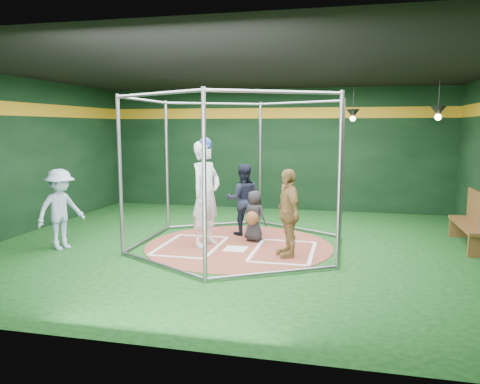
% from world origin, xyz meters
% --- Properties ---
extents(room_shell, '(10.10, 9.10, 3.53)m').
position_xyz_m(room_shell, '(0.00, 0.01, 1.75)').
color(room_shell, '#0C380F').
rests_on(room_shell, ground).
extents(clay_disc, '(3.80, 3.80, 0.01)m').
position_xyz_m(clay_disc, '(0.00, 0.00, 0.01)').
color(clay_disc, brown).
rests_on(clay_disc, ground).
extents(home_plate, '(0.43, 0.43, 0.01)m').
position_xyz_m(home_plate, '(0.00, -0.30, 0.02)').
color(home_plate, white).
rests_on(home_plate, clay_disc).
extents(batter_box_left, '(1.17, 1.77, 0.01)m').
position_xyz_m(batter_box_left, '(-0.95, -0.25, 0.02)').
color(batter_box_left, white).
rests_on(batter_box_left, clay_disc).
extents(batter_box_right, '(1.17, 1.77, 0.01)m').
position_xyz_m(batter_box_right, '(0.95, -0.25, 0.02)').
color(batter_box_right, white).
rests_on(batter_box_right, clay_disc).
extents(batting_cage, '(4.05, 4.67, 3.00)m').
position_xyz_m(batting_cage, '(-0.00, -0.00, 1.50)').
color(batting_cage, gray).
rests_on(batting_cage, ground).
extents(pendant_lamp_near, '(0.34, 0.34, 0.90)m').
position_xyz_m(pendant_lamp_near, '(2.20, 3.60, 2.74)').
color(pendant_lamp_near, black).
rests_on(pendant_lamp_near, room_shell).
extents(pendant_lamp_far, '(0.34, 0.34, 0.90)m').
position_xyz_m(pendant_lamp_far, '(4.00, 2.00, 2.74)').
color(pendant_lamp_far, black).
rests_on(pendant_lamp_far, room_shell).
extents(batter_figure, '(0.75, 0.90, 2.19)m').
position_xyz_m(batter_figure, '(-0.66, -0.13, 1.09)').
color(batter_figure, silver).
rests_on(batter_figure, clay_disc).
extents(visitor_leopard, '(0.78, 1.04, 1.64)m').
position_xyz_m(visitor_leopard, '(1.06, -0.53, 0.83)').
color(visitor_leopard, tan).
rests_on(visitor_leopard, clay_disc).
extents(catcher_figure, '(0.62, 0.65, 1.07)m').
position_xyz_m(catcher_figure, '(0.23, 0.44, 0.55)').
color(catcher_figure, black).
rests_on(catcher_figure, clay_disc).
extents(umpire, '(0.91, 0.80, 1.59)m').
position_xyz_m(umpire, '(-0.14, 1.00, 0.81)').
color(umpire, black).
rests_on(umpire, clay_disc).
extents(bystander_blue, '(0.94, 1.18, 1.59)m').
position_xyz_m(bystander_blue, '(-3.39, -0.99, 0.80)').
color(bystander_blue, '#98AFCA').
rests_on(bystander_blue, ground).
extents(dugout_bench, '(0.44, 1.89, 1.10)m').
position_xyz_m(dugout_bench, '(4.64, 1.02, 0.56)').
color(dugout_bench, brown).
rests_on(dugout_bench, ground).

